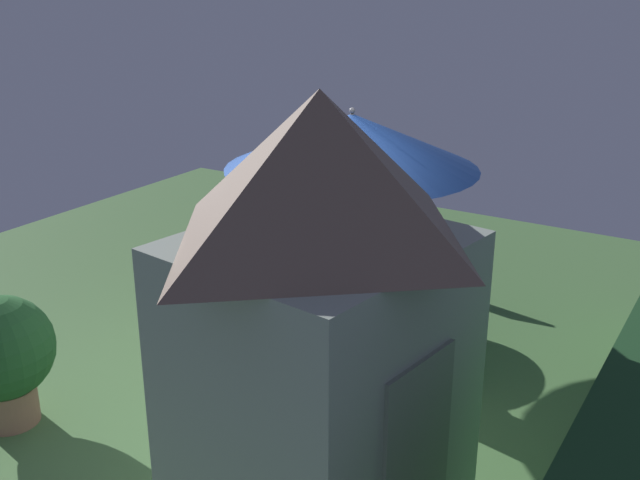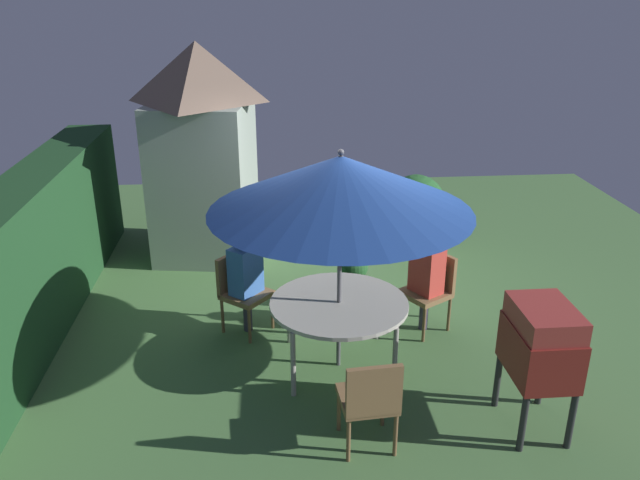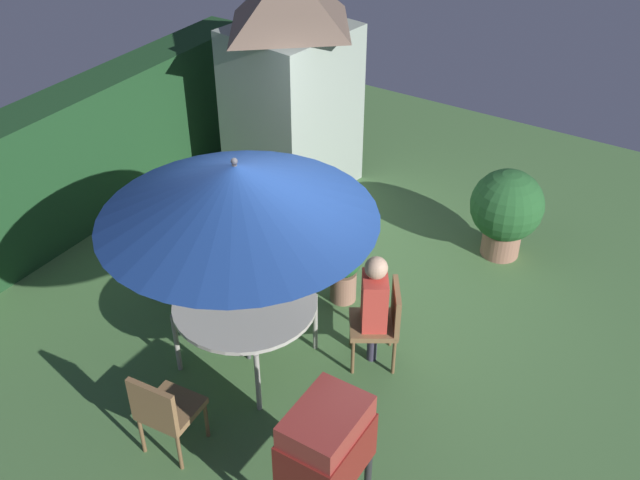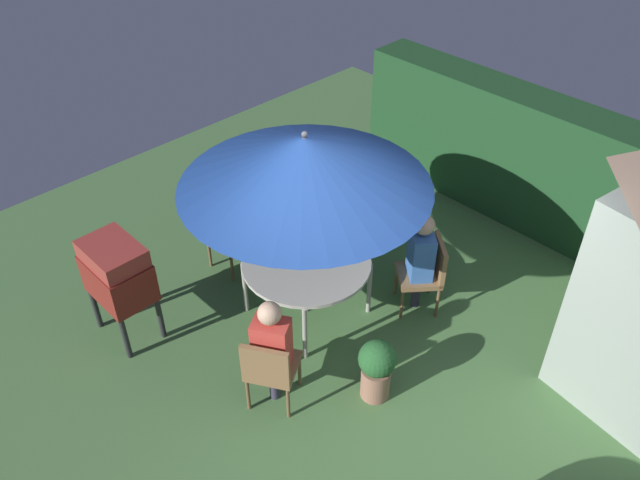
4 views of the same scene
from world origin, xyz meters
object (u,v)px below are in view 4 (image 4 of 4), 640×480
Objects in this scene: chair_near_shed at (270,368)px; person_in_red at (272,342)px; patio_table at (307,265)px; person_in_blue at (421,252)px; bbq_grill at (117,273)px; chair_far_side at (426,270)px; patio_umbrella at (305,162)px; potted_plant_by_grill at (377,368)px; chair_toward_hedge at (226,228)px.

chair_near_shed is 0.28m from person_in_red.
patio_table is 1.24m from person_in_blue.
person_in_blue is (1.90, 2.55, -0.06)m from bbq_grill.
bbq_grill is 3.29m from chair_far_side.
patio_umbrella is at bearing 121.88° from chair_near_shed.
patio_umbrella reaches higher than potted_plant_by_grill.
patio_umbrella is 1.71m from person_in_blue.
patio_umbrella is 1.96m from chair_far_side.
bbq_grill is 0.95× the size of person_in_blue.
patio_table is at bearing -129.87° from person_in_blue.
chair_toward_hedge reaches higher than patio_table.
chair_near_shed is at bearing -127.69° from potted_plant_by_grill.
patio_umbrella reaches higher than bbq_grill.
chair_far_side is at bearing 86.07° from chair_near_shed.
person_in_blue is (-0.05, -0.07, 0.26)m from chair_far_side.
patio_table is 1.16× the size of bbq_grill.
bbq_grill is at bearing -82.83° from chair_toward_hedge.
person_in_red is at bearing -25.73° from chair_toward_hedge.
patio_umbrella reaches higher than chair_far_side.
chair_far_side is at bearing 50.13° from patio_umbrella.
potted_plant_by_grill is at bearing 52.31° from chair_near_shed.
patio_umbrella is 1.72m from person_in_red.
bbq_grill is 1.71× the size of potted_plant_by_grill.
patio_table is 1.33m from chair_far_side.
patio_table is 1.96m from bbq_grill.
patio_umbrella is at bearing -129.87° from person_in_blue.
chair_far_side is 0.71× the size of person_in_blue.
person_in_red is at bearing 121.88° from chair_near_shed.
person_in_blue is at bearing 53.29° from bbq_grill.
patio_umbrella is 3.58× the size of potted_plant_by_grill.
bbq_grill is (-1.11, -1.61, 0.16)m from patio_table.
patio_umbrella is 2.79× the size of chair_toward_hedge.
patio_umbrella is 2.09× the size of bbq_grill.
patio_umbrella is 1.99× the size of person_in_red.
patio_table is 1.34m from chair_near_shed.
chair_toward_hedge is 0.71× the size of person_in_blue.
patio_umbrella is 1.99× the size of person_in_blue.
patio_table is 1.28m from patio_umbrella.
person_in_blue is at bearing 26.88° from chair_toward_hedge.
person_in_blue reaches higher than chair_toward_hedge.
chair_near_shed is (1.81, 0.48, -0.33)m from bbq_grill.
bbq_grill is 1.33× the size of chair_near_shed.
chair_near_shed is (0.70, -1.13, -0.16)m from patio_table.
person_in_red is (-0.05, 0.07, 0.26)m from chair_near_shed.
patio_table is 1.99× the size of potted_plant_by_grill.
patio_table is 1.24m from person_in_red.
chair_far_side is at bearing 84.69° from person_in_red.
patio_umbrella reaches higher than person_in_blue.
patio_umbrella is 2.08m from potted_plant_by_grill.
chair_far_side is (1.96, 2.62, -0.33)m from bbq_grill.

